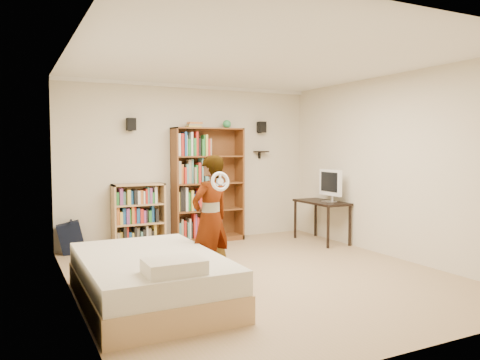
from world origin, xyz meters
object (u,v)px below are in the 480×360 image
Objects in this scene: low_bookshelf at (139,216)px; computer_desk at (321,221)px; daybed at (150,273)px; tall_bookshelf at (208,185)px; person at (211,219)px.

computer_desk is (2.93, -0.96, -0.17)m from low_bookshelf.
computer_desk is at bearing 26.66° from daybed.
tall_bookshelf is at bearing -1.17° from low_bookshelf.
low_bookshelf is at bearing 178.83° from tall_bookshelf.
person is at bearing -153.19° from computer_desk.
person is (0.88, 0.43, 0.45)m from daybed.
daybed is (-0.58, -2.72, -0.21)m from low_bookshelf.
tall_bookshelf is at bearing 151.58° from computer_desk.
tall_bookshelf is 3.30m from daybed.
computer_desk is at bearing -18.07° from low_bookshelf.
daybed is at bearing -102.00° from low_bookshelf.
tall_bookshelf is 0.93× the size of daybed.
daybed is (-1.79, -2.70, -0.67)m from tall_bookshelf.
low_bookshelf is 0.68× the size of person.
tall_bookshelf reaches higher than daybed.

